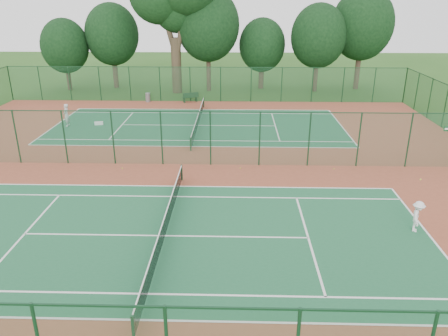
{
  "coord_description": "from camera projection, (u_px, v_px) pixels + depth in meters",
  "views": [
    {
      "loc": [
        3.12,
        -26.03,
        10.05
      ],
      "look_at": [
        2.52,
        -4.63,
        1.6
      ],
      "focal_mm": 35.0,
      "sensor_mm": 36.0,
      "label": 1
    }
  ],
  "objects": [
    {
      "name": "player_near",
      "position": [
        417.0,
        216.0,
        19.74
      ],
      "size": [
        0.87,
        1.09,
        1.48
      ],
      "primitive_type": "imported",
      "rotation": [
        0.0,
        0.0,
        1.19
      ],
      "color": "white",
      "rests_on": "court_near"
    },
    {
      "name": "evergreen_row",
      "position": [
        214.0,
        89.0,
        50.5
      ],
      "size": [
        39.0,
        5.0,
        12.0
      ],
      "primitive_type": null,
      "color": "black",
      "rests_on": "ground"
    },
    {
      "name": "kit_bag",
      "position": [
        99.0,
        123.0,
        36.47
      ],
      "size": [
        0.74,
        0.43,
        0.26
      ],
      "primitive_type": "cube",
      "rotation": [
        0.0,
        0.0,
        0.26
      ],
      "color": "white",
      "rests_on": "red_pad"
    },
    {
      "name": "court_near",
      "position": [
        165.0,
        236.0,
        19.6
      ],
      "size": [
        23.77,
        10.97,
        0.01
      ],
      "primitive_type": "cube",
      "color": "#1D5D38",
      "rests_on": "red_pad"
    },
    {
      "name": "fence_divider",
      "position": [
        186.0,
        138.0,
        27.32
      ],
      "size": [
        40.0,
        0.09,
        3.5
      ],
      "color": "#1A5033",
      "rests_on": "ground"
    },
    {
      "name": "court_far",
      "position": [
        198.0,
        125.0,
        36.33
      ],
      "size": [
        23.77,
        10.97,
        0.01
      ],
      "primitive_type": "cube",
      "color": "#1C5835",
      "rests_on": "red_pad"
    },
    {
      "name": "stray_ball_c",
      "position": [
        122.0,
        168.0,
        27.22
      ],
      "size": [
        0.06,
        0.06,
        0.06
      ],
      "primitive_type": "sphere",
      "color": "yellow",
      "rests_on": "red_pad"
    },
    {
      "name": "bench",
      "position": [
        190.0,
        97.0,
        44.12
      ],
      "size": [
        1.66,
        1.1,
        0.99
      ],
      "rotation": [
        0.0,
        0.0,
        0.43
      ],
      "color": "#12331A",
      "rests_on": "red_pad"
    },
    {
      "name": "stray_ball_b",
      "position": [
        334.0,
        169.0,
        27.12
      ],
      "size": [
        0.07,
        0.07,
        0.07
      ],
      "primitive_type": "sphere",
      "color": "gold",
      "rests_on": "red_pad"
    },
    {
      "name": "tennis_net_near",
      "position": [
        165.0,
        225.0,
        19.4
      ],
      "size": [
        0.1,
        12.9,
        0.97
      ],
      "color": "#153C24",
      "rests_on": "ground"
    },
    {
      "name": "ground",
      "position": [
        187.0,
        164.0,
        27.97
      ],
      "size": [
        120.0,
        120.0,
        0.0
      ],
      "primitive_type": "plane",
      "color": "#27531A",
      "rests_on": "ground"
    },
    {
      "name": "tennis_net_far",
      "position": [
        198.0,
        119.0,
        36.14
      ],
      "size": [
        0.1,
        12.9,
        0.97
      ],
      "color": "#14371B",
      "rests_on": "ground"
    },
    {
      "name": "red_pad",
      "position": [
        187.0,
        164.0,
        27.97
      ],
      "size": [
        40.0,
        36.0,
        0.01
      ],
      "primitive_type": "cube",
      "color": "brown",
      "rests_on": "ground"
    },
    {
      "name": "fence_north",
      "position": [
        205.0,
        84.0,
        44.06
      ],
      "size": [
        40.0,
        0.09,
        3.5
      ],
      "color": "#184929",
      "rests_on": "ground"
    },
    {
      "name": "player_far",
      "position": [
        66.0,
        115.0,
        35.84
      ],
      "size": [
        0.46,
        0.68,
        1.85
      ],
      "primitive_type": "imported",
      "rotation": [
        0.0,
        0.0,
        -1.55
      ],
      "color": "silver",
      "rests_on": "court_far"
    },
    {
      "name": "stray_ball_a",
      "position": [
        240.0,
        168.0,
        27.23
      ],
      "size": [
        0.07,
        0.07,
        0.07
      ],
      "primitive_type": "sphere",
      "color": "#C4D631",
      "rests_on": "red_pad"
    },
    {
      "name": "trash_bin",
      "position": [
        148.0,
        97.0,
        44.32
      ],
      "size": [
        0.65,
        0.65,
        0.9
      ],
      "primitive_type": "cylinder",
      "rotation": [
        0.0,
        0.0,
        -0.38
      ],
      "color": "slate",
      "rests_on": "red_pad"
    }
  ]
}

